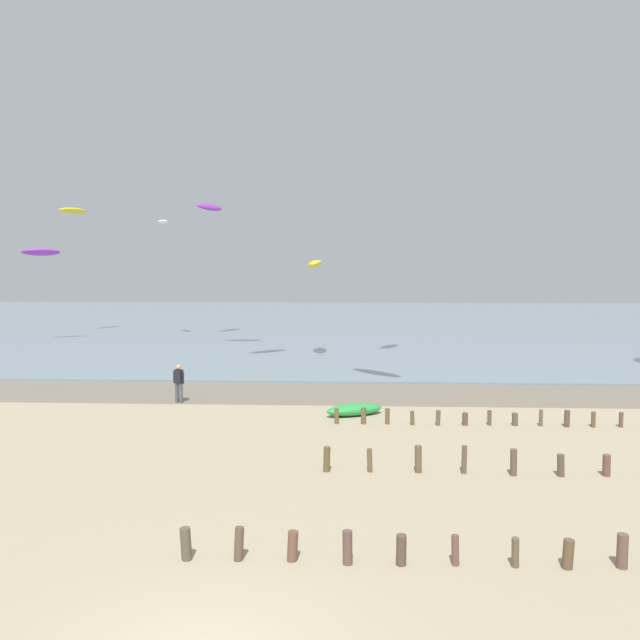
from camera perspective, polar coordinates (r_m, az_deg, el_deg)
The scene contains 12 objects.
wet_sand_strip at distance 30.58m, azimuth -1.74°, elevation -6.55°, with size 120.00×5.24×0.01m, color #7A6D59.
sea at distance 67.81m, azimuth 0.71°, elevation -0.19°, with size 160.00×70.00×0.10m, color gray.
groyne_near at distance 14.11m, azimuth 14.85°, elevation -19.24°, with size 12.45×0.38×0.81m.
groyne_mid at distance 20.42m, azimuth 22.67°, elevation -11.70°, with size 15.17×0.35×0.85m.
groyne_far at distance 25.90m, azimuth 19.60°, elevation -8.31°, with size 16.57×0.33×0.64m.
person_by_waterline at distance 29.05m, azimuth -12.49°, elevation -5.44°, with size 0.53×0.34×1.71m.
grounded_kite at distance 26.17m, azimuth 3.09°, elevation -7.97°, with size 2.44×0.88×0.49m, color green.
kite_aloft_2 at distance 40.96m, azimuth -0.48°, elevation 5.01°, with size 2.99×0.96×0.48m, color yellow.
kite_aloft_4 at distance 54.24m, azimuth -13.88°, elevation 8.50°, with size 2.09×0.67×0.33m, color white.
kite_aloft_5 at distance 53.38m, azimuth -9.83°, elevation 9.90°, with size 3.06×0.98×0.49m, color purple.
kite_aloft_6 at distance 59.29m, azimuth -21.17°, elevation 9.06°, with size 2.88×0.92×0.46m, color yellow.
kite_aloft_10 at distance 53.76m, azimuth -23.64°, elevation 5.57°, with size 2.78×0.89×0.45m, color purple.
Camera 1 is at (2.32, -8.99, 6.07)m, focal length 35.87 mm.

